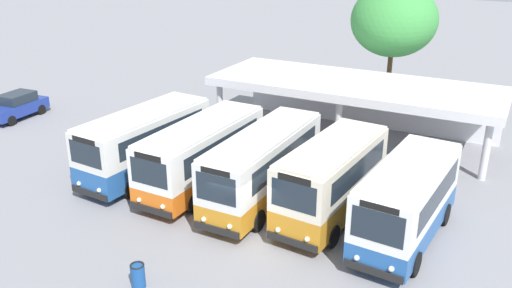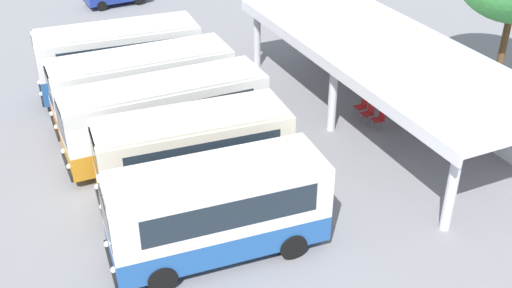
% 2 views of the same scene
% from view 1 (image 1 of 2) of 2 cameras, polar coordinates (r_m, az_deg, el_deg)
% --- Properties ---
extents(ground_plane, '(180.00, 180.00, 0.00)m').
position_cam_1_polar(ground_plane, '(21.53, -0.56, -9.65)').
color(ground_plane, gray).
extents(city_bus_nearest_orange, '(2.85, 7.57, 3.24)m').
position_cam_1_polar(city_bus_nearest_orange, '(26.45, -11.74, 0.35)').
color(city_bus_nearest_orange, black).
rests_on(city_bus_nearest_orange, ground).
extents(city_bus_second_in_row, '(2.48, 7.78, 3.11)m').
position_cam_1_polar(city_bus_second_in_row, '(24.83, -5.74, -0.88)').
color(city_bus_second_in_row, black).
rests_on(city_bus_second_in_row, ground).
extents(city_bus_middle_cream, '(2.27, 7.97, 3.20)m').
position_cam_1_polar(city_bus_middle_cream, '(23.33, 0.81, -2.15)').
color(city_bus_middle_cream, black).
rests_on(city_bus_middle_cream, ground).
extents(city_bus_fourth_amber, '(2.76, 6.90, 3.29)m').
position_cam_1_polar(city_bus_fourth_amber, '(22.17, 8.12, -3.58)').
color(city_bus_fourth_amber, black).
rests_on(city_bus_fourth_amber, ground).
extents(city_bus_fifth_blue, '(2.73, 6.95, 3.17)m').
position_cam_1_polar(city_bus_fifth_blue, '(21.15, 15.87, -5.73)').
color(city_bus_fifth_blue, black).
rests_on(city_bus_fifth_blue, ground).
extents(parked_car_flank, '(2.06, 4.14, 1.62)m').
position_cam_1_polar(parked_car_flank, '(37.79, -24.22, 3.75)').
color(parked_car_flank, black).
rests_on(parked_car_flank, ground).
extents(terminal_canopy, '(16.17, 5.97, 3.40)m').
position_cam_1_polar(terminal_canopy, '(31.55, 10.80, 5.57)').
color(terminal_canopy, silver).
rests_on(terminal_canopy, ground).
extents(waiting_chair_end_by_column, '(0.46, 0.46, 0.86)m').
position_cam_1_polar(waiting_chair_end_by_column, '(31.17, 8.98, 1.33)').
color(waiting_chair_end_by_column, slate).
rests_on(waiting_chair_end_by_column, ground).
extents(waiting_chair_second_from_end, '(0.46, 0.46, 0.86)m').
position_cam_1_polar(waiting_chair_second_from_end, '(30.91, 10.07, 1.08)').
color(waiting_chair_second_from_end, slate).
rests_on(waiting_chair_second_from_end, ground).
extents(waiting_chair_middle_seat, '(0.46, 0.46, 0.86)m').
position_cam_1_polar(waiting_chair_middle_seat, '(30.84, 11.28, 0.94)').
color(waiting_chair_middle_seat, slate).
rests_on(waiting_chair_middle_seat, ground).
extents(roadside_tree_behind_canopy, '(5.49, 5.49, 8.36)m').
position_cam_1_polar(roadside_tree_behind_canopy, '(36.02, 14.53, 12.68)').
color(roadside_tree_behind_canopy, brown).
rests_on(roadside_tree_behind_canopy, ground).
extents(litter_bin_apron, '(0.49, 0.49, 0.90)m').
position_cam_1_polar(litter_bin_apron, '(18.87, -12.50, -13.57)').
color(litter_bin_apron, '#19478C').
rests_on(litter_bin_apron, ground).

